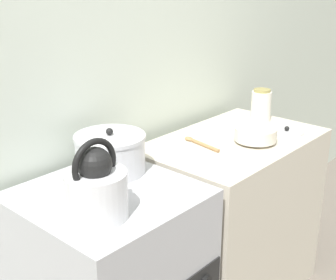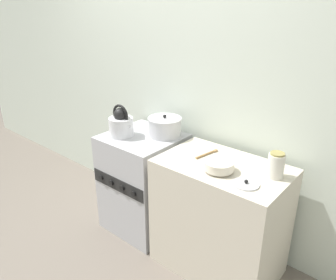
{
  "view_description": "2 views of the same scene",
  "coord_description": "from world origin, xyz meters",
  "px_view_note": "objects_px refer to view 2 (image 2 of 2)",
  "views": [
    {
      "loc": [
        -0.97,
        -0.86,
        1.61
      ],
      "look_at": [
        0.29,
        0.27,
        0.99
      ],
      "focal_mm": 50.0,
      "sensor_mm": 36.0,
      "label": 1
    },
    {
      "loc": [
        1.77,
        -1.47,
        1.87
      ],
      "look_at": [
        0.28,
        0.29,
        0.91
      ],
      "focal_mm": 35.0,
      "sensor_mm": 36.0,
      "label": 2
    }
  ],
  "objects_px": {
    "stove": "(144,182)",
    "loose_pot_lid": "(246,184)",
    "enamel_bowl": "(219,166)",
    "storage_jar": "(276,165)",
    "kettle": "(121,124)",
    "cooking_pot": "(165,127)"
  },
  "relations": [
    {
      "from": "stove",
      "to": "loose_pot_lid",
      "type": "bearing_deg",
      "value": -8.35
    },
    {
      "from": "stove",
      "to": "loose_pot_lid",
      "type": "relative_size",
      "value": 5.41
    },
    {
      "from": "enamel_bowl",
      "to": "loose_pot_lid",
      "type": "distance_m",
      "value": 0.22
    },
    {
      "from": "storage_jar",
      "to": "kettle",
      "type": "bearing_deg",
      "value": -172.73
    },
    {
      "from": "kettle",
      "to": "storage_jar",
      "type": "xyz_separation_m",
      "value": [
        1.24,
        0.16,
        -0.03
      ]
    },
    {
      "from": "kettle",
      "to": "cooking_pot",
      "type": "xyz_separation_m",
      "value": [
        0.26,
        0.23,
        -0.03
      ]
    },
    {
      "from": "kettle",
      "to": "loose_pot_lid",
      "type": "bearing_deg",
      "value": -2.25
    },
    {
      "from": "stove",
      "to": "storage_jar",
      "type": "height_order",
      "value": "storage_jar"
    },
    {
      "from": "enamel_bowl",
      "to": "loose_pot_lid",
      "type": "bearing_deg",
      "value": -10.84
    },
    {
      "from": "cooking_pot",
      "to": "loose_pot_lid",
      "type": "bearing_deg",
      "value": -17.49
    },
    {
      "from": "stove",
      "to": "enamel_bowl",
      "type": "relative_size",
      "value": 4.5
    },
    {
      "from": "stove",
      "to": "kettle",
      "type": "distance_m",
      "value": 0.56
    },
    {
      "from": "cooking_pot",
      "to": "enamel_bowl",
      "type": "bearing_deg",
      "value": -19.57
    },
    {
      "from": "stove",
      "to": "kettle",
      "type": "relative_size",
      "value": 3.27
    },
    {
      "from": "stove",
      "to": "loose_pot_lid",
      "type": "distance_m",
      "value": 1.12
    },
    {
      "from": "loose_pot_lid",
      "to": "enamel_bowl",
      "type": "bearing_deg",
      "value": 169.16
    },
    {
      "from": "stove",
      "to": "storage_jar",
      "type": "bearing_deg",
      "value": 2.77
    },
    {
      "from": "loose_pot_lid",
      "to": "stove",
      "type": "bearing_deg",
      "value": 171.65
    },
    {
      "from": "cooking_pot",
      "to": "loose_pot_lid",
      "type": "height_order",
      "value": "cooking_pot"
    },
    {
      "from": "stove",
      "to": "kettle",
      "type": "xyz_separation_m",
      "value": [
        -0.13,
        -0.1,
        0.53
      ]
    },
    {
      "from": "kettle",
      "to": "storage_jar",
      "type": "bearing_deg",
      "value": 7.27
    },
    {
      "from": "kettle",
      "to": "enamel_bowl",
      "type": "bearing_deg",
      "value": -0.21
    }
  ]
}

